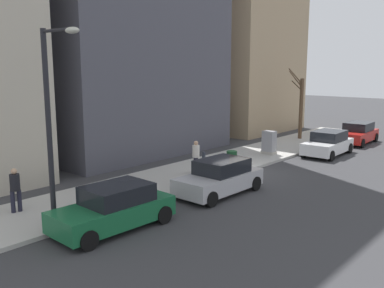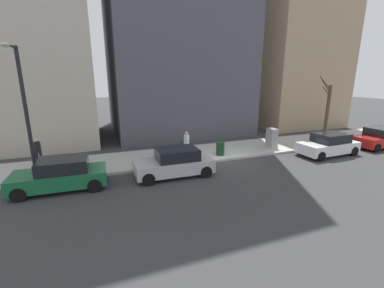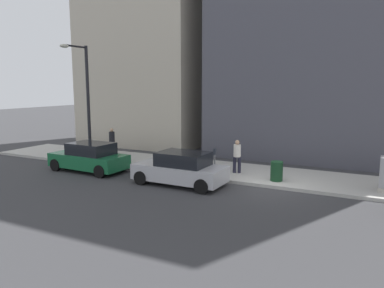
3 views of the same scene
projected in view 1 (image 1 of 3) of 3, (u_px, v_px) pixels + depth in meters
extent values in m
plane|color=#38383A|center=(245.00, 173.00, 22.21)|extent=(120.00, 120.00, 0.00)
cube|color=#B2AFA8|center=(214.00, 166.00, 23.49)|extent=(4.00, 36.00, 0.15)
cube|color=red|center=(357.00, 136.00, 30.77)|extent=(1.95, 4.26, 0.70)
cube|color=black|center=(359.00, 126.00, 30.81)|extent=(1.68, 2.26, 0.60)
cylinder|color=black|center=(362.00, 143.00, 29.10)|extent=(0.24, 0.65, 0.64)
cylinder|color=black|center=(337.00, 141.00, 30.16)|extent=(0.24, 0.65, 0.64)
cylinder|color=black|center=(376.00, 138.00, 31.48)|extent=(0.24, 0.65, 0.64)
cylinder|color=black|center=(352.00, 135.00, 32.53)|extent=(0.24, 0.65, 0.64)
cube|color=white|center=(327.00, 146.00, 26.66)|extent=(1.94, 4.26, 0.70)
cube|color=black|center=(329.00, 136.00, 26.70)|extent=(1.67, 2.25, 0.60)
cylinder|color=black|center=(331.00, 156.00, 24.99)|extent=(0.24, 0.65, 0.64)
cylinder|color=black|center=(304.00, 152.00, 26.05)|extent=(0.24, 0.65, 0.64)
cylinder|color=black|center=(350.00, 148.00, 27.36)|extent=(0.24, 0.65, 0.64)
cylinder|color=black|center=(324.00, 145.00, 28.42)|extent=(0.24, 0.65, 0.64)
cube|color=#B7B7BC|center=(219.00, 181.00, 18.48)|extent=(1.88, 4.23, 0.70)
cube|color=black|center=(222.00, 166.00, 18.51)|extent=(1.64, 2.23, 0.60)
cylinder|color=black|center=(211.00, 199.00, 16.83)|extent=(0.23, 0.64, 0.64)
cylinder|color=black|center=(180.00, 191.00, 17.95)|extent=(0.23, 0.64, 0.64)
cylinder|color=black|center=(255.00, 183.00, 19.09)|extent=(0.23, 0.64, 0.64)
cylinder|color=black|center=(225.00, 177.00, 20.21)|extent=(0.23, 0.64, 0.64)
cube|color=#196038|center=(113.00, 213.00, 14.47)|extent=(1.95, 4.26, 0.70)
cube|color=black|center=(117.00, 193.00, 14.49)|extent=(1.68, 2.26, 0.60)
cylinder|color=black|center=(88.00, 240.00, 12.82)|extent=(0.24, 0.65, 0.64)
cylinder|color=black|center=(59.00, 226.00, 13.97)|extent=(0.24, 0.65, 0.64)
cylinder|color=black|center=(164.00, 215.00, 15.05)|extent=(0.24, 0.65, 0.64)
cylinder|color=black|center=(133.00, 204.00, 16.20)|extent=(0.24, 0.65, 0.64)
cylinder|color=slate|center=(204.00, 169.00, 20.29)|extent=(0.07, 0.07, 1.05)
cube|color=#2D333D|center=(204.00, 155.00, 20.17)|extent=(0.14, 0.10, 0.30)
cube|color=#A8A399|center=(269.00, 152.00, 26.39)|extent=(0.83, 0.61, 0.18)
cube|color=#939399|center=(269.00, 141.00, 26.26)|extent=(0.75, 0.55, 1.25)
cylinder|color=black|center=(49.00, 130.00, 14.00)|extent=(0.18, 0.18, 6.50)
cylinder|color=black|center=(57.00, 30.00, 12.93)|extent=(1.60, 0.10, 0.10)
ellipsoid|color=beige|center=(72.00, 30.00, 12.42)|extent=(0.56, 0.32, 0.20)
cylinder|color=brown|center=(301.00, 109.00, 31.78)|extent=(0.28, 0.28, 4.47)
cylinder|color=brown|center=(295.00, 76.00, 31.59)|extent=(1.07, 0.33, 1.18)
cylinder|color=brown|center=(297.00, 86.00, 31.83)|extent=(0.99, 0.26, 0.75)
cylinder|color=brown|center=(301.00, 88.00, 31.76)|extent=(0.45, 0.43, 0.99)
cylinder|color=brown|center=(296.00, 79.00, 31.79)|extent=(1.18, 0.18, 1.23)
cylinder|color=#14381E|center=(232.00, 159.00, 22.74)|extent=(0.56, 0.56, 0.90)
cylinder|color=#1E1E2D|center=(195.00, 166.00, 21.45)|extent=(0.16, 0.16, 0.82)
cylinder|color=#1E1E2D|center=(197.00, 165.00, 21.68)|extent=(0.16, 0.16, 0.82)
cylinder|color=silver|center=(196.00, 151.00, 21.44)|extent=(0.36, 0.36, 0.62)
sphere|color=tan|center=(196.00, 143.00, 21.36)|extent=(0.22, 0.22, 0.22)
cylinder|color=#1E1E2D|center=(20.00, 201.00, 15.86)|extent=(0.16, 0.16, 0.82)
cylinder|color=#1E1E2D|center=(13.00, 202.00, 15.71)|extent=(0.16, 0.16, 0.82)
cylinder|color=black|center=(15.00, 182.00, 15.66)|extent=(0.36, 0.36, 0.62)
sphere|color=tan|center=(14.00, 171.00, 15.58)|extent=(0.22, 0.22, 0.22)
cube|color=tan|center=(235.00, 46.00, 37.17)|extent=(9.13, 9.13, 14.49)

